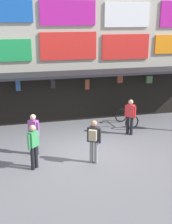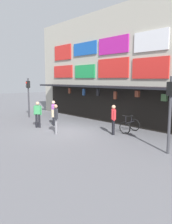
{
  "view_description": "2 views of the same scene",
  "coord_description": "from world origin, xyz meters",
  "px_view_note": "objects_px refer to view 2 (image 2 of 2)",
  "views": [
    {
      "loc": [
        -2.47,
        -10.33,
        5.26
      ],
      "look_at": [
        0.2,
        1.06,
        1.39
      ],
      "focal_mm": 46.8,
      "sensor_mm": 36.0,
      "label": 1
    },
    {
      "loc": [
        10.73,
        -7.86,
        3.05
      ],
      "look_at": [
        0.54,
        1.04,
        1.13
      ],
      "focal_mm": 36.3,
      "sensor_mm": 36.0,
      "label": 2
    }
  ],
  "objects_px": {
    "traffic_light_near": "(28,91)",
    "pedestrian_in_blue": "(113,118)",
    "bicycle_parked": "(130,126)",
    "pedestrian_in_yellow": "(55,117)",
    "pedestrian_in_black": "(38,113)",
    "traffic_light_far": "(171,103)",
    "pedestrian_in_green": "(54,112)"
  },
  "relations": [
    {
      "from": "traffic_light_near",
      "to": "pedestrian_in_yellow",
      "type": "distance_m",
      "value": 6.55
    },
    {
      "from": "bicycle_parked",
      "to": "pedestrian_in_yellow",
      "type": "bearing_deg",
      "value": -127.07
    },
    {
      "from": "traffic_light_far",
      "to": "pedestrian_in_green",
      "type": "xyz_separation_m",
      "value": [
        -8.16,
        -0.32,
        -1.19
      ]
    },
    {
      "from": "pedestrian_in_black",
      "to": "traffic_light_far",
      "type": "bearing_deg",
      "value": 10.16
    },
    {
      "from": "pedestrian_in_blue",
      "to": "pedestrian_in_black",
      "type": "distance_m",
      "value": 5.02
    },
    {
      "from": "pedestrian_in_yellow",
      "to": "pedestrian_in_black",
      "type": "bearing_deg",
      "value": 177.76
    },
    {
      "from": "traffic_light_near",
      "to": "traffic_light_far",
      "type": "distance_m",
      "value": 12.32
    },
    {
      "from": "pedestrian_in_yellow",
      "to": "pedestrian_in_green",
      "type": "relative_size",
      "value": 1.0
    },
    {
      "from": "pedestrian_in_green",
      "to": "pedestrian_in_black",
      "type": "relative_size",
      "value": 1.0
    },
    {
      "from": "pedestrian_in_blue",
      "to": "pedestrian_in_black",
      "type": "xyz_separation_m",
      "value": [
        -4.5,
        -2.23,
        0.0
      ]
    },
    {
      "from": "bicycle_parked",
      "to": "traffic_light_near",
      "type": "bearing_deg",
      "value": -167.93
    },
    {
      "from": "traffic_light_far",
      "to": "pedestrian_in_blue",
      "type": "relative_size",
      "value": 1.9
    },
    {
      "from": "bicycle_parked",
      "to": "pedestrian_in_green",
      "type": "height_order",
      "value": "pedestrian_in_green"
    },
    {
      "from": "traffic_light_near",
      "to": "pedestrian_in_blue",
      "type": "xyz_separation_m",
      "value": [
        8.58,
        0.77,
        -1.19
      ]
    },
    {
      "from": "pedestrian_in_black",
      "to": "pedestrian_in_yellow",
      "type": "bearing_deg",
      "value": -2.24
    },
    {
      "from": "pedestrian_in_black",
      "to": "traffic_light_near",
      "type": "bearing_deg",
      "value": 160.33
    },
    {
      "from": "traffic_light_near",
      "to": "pedestrian_in_blue",
      "type": "distance_m",
      "value": 8.69
    },
    {
      "from": "pedestrian_in_yellow",
      "to": "pedestrian_in_black",
      "type": "height_order",
      "value": "same"
    },
    {
      "from": "traffic_light_near",
      "to": "traffic_light_far",
      "type": "xyz_separation_m",
      "value": [
        12.32,
        0.02,
        0.0
      ]
    },
    {
      "from": "pedestrian_in_black",
      "to": "pedestrian_in_blue",
      "type": "bearing_deg",
      "value": 26.36
    },
    {
      "from": "bicycle_parked",
      "to": "pedestrian_in_blue",
      "type": "relative_size",
      "value": 0.74
    },
    {
      "from": "traffic_light_far",
      "to": "bicycle_parked",
      "type": "height_order",
      "value": "traffic_light_far"
    },
    {
      "from": "traffic_light_far",
      "to": "bicycle_parked",
      "type": "distance_m",
      "value": 4.31
    },
    {
      "from": "traffic_light_near",
      "to": "pedestrian_in_yellow",
      "type": "height_order",
      "value": "traffic_light_near"
    },
    {
      "from": "traffic_light_far",
      "to": "pedestrian_in_black",
      "type": "relative_size",
      "value": 1.9
    },
    {
      "from": "traffic_light_near",
      "to": "pedestrian_in_blue",
      "type": "relative_size",
      "value": 1.9
    },
    {
      "from": "traffic_light_far",
      "to": "traffic_light_near",
      "type": "bearing_deg",
      "value": -179.91
    },
    {
      "from": "bicycle_parked",
      "to": "pedestrian_in_black",
      "type": "relative_size",
      "value": 0.74
    },
    {
      "from": "traffic_light_near",
      "to": "pedestrian_in_yellow",
      "type": "relative_size",
      "value": 1.9
    },
    {
      "from": "pedestrian_in_yellow",
      "to": "traffic_light_near",
      "type": "bearing_deg",
      "value": 166.15
    },
    {
      "from": "bicycle_parked",
      "to": "pedestrian_in_green",
      "type": "bearing_deg",
      "value": -154.9
    },
    {
      "from": "traffic_light_near",
      "to": "traffic_light_far",
      "type": "bearing_deg",
      "value": 0.09
    }
  ]
}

